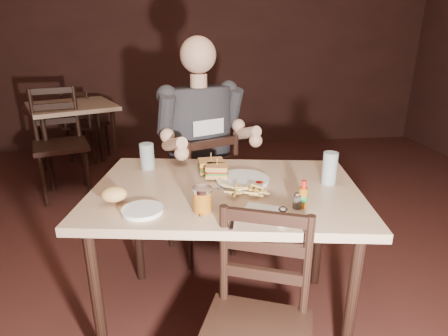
{
  "coord_description": "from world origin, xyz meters",
  "views": [
    {
      "loc": [
        -0.38,
        -1.49,
        1.46
      ],
      "look_at": [
        -0.15,
        0.17,
        0.85
      ],
      "focal_mm": 30.0,
      "sensor_mm": 36.0,
      "label": 1
    }
  ],
  "objects": [
    {
      "name": "room_shell",
      "position": [
        0.0,
        0.0,
        1.4
      ],
      "size": [
        7.0,
        7.0,
        7.0
      ],
      "color": "black",
      "rests_on": "ground"
    },
    {
      "name": "main_table",
      "position": [
        -0.15,
        0.12,
        0.69
      ],
      "size": [
        1.37,
        1.04,
        0.77
      ],
      "rotation": [
        0.0,
        0.0,
        -0.17
      ],
      "color": "tan",
      "rests_on": "ground"
    },
    {
      "name": "bg_table",
      "position": [
        -1.41,
        2.5,
        0.68
      ],
      "size": [
        1.05,
        1.05,
        0.77
      ],
      "rotation": [
        0.0,
        0.0,
        0.41
      ],
      "color": "tan",
      "rests_on": "ground"
    },
    {
      "name": "chair_far",
      "position": [
        -0.22,
        0.82,
        0.43
      ],
      "size": [
        0.54,
        0.56,
        0.86
      ],
      "primitive_type": null,
      "rotation": [
        0.0,
        0.0,
        3.54
      ],
      "color": "black",
      "rests_on": "ground"
    },
    {
      "name": "bg_chair_far",
      "position": [
        -1.41,
        3.05,
        0.42
      ],
      "size": [
        0.52,
        0.54,
        0.85
      ],
      "primitive_type": null,
      "rotation": [
        0.0,
        0.0,
        2.79
      ],
      "color": "black",
      "rests_on": "ground"
    },
    {
      "name": "bg_chair_near",
      "position": [
        -1.41,
        1.95,
        0.5
      ],
      "size": [
        0.59,
        0.62,
        0.99
      ],
      "primitive_type": null,
      "rotation": [
        0.0,
        0.0,
        0.32
      ],
      "color": "black",
      "rests_on": "ground"
    },
    {
      "name": "diner",
      "position": [
        -0.2,
        0.77,
        0.95
      ],
      "size": [
        0.71,
        0.64,
        1.0
      ],
      "primitive_type": null,
      "rotation": [
        0.0,
        0.0,
        0.4
      ],
      "color": "#2B2A2F",
      "rests_on": "chair_far"
    },
    {
      "name": "dinner_plate",
      "position": [
        -0.06,
        0.18,
        0.78
      ],
      "size": [
        0.29,
        0.29,
        0.01
      ],
      "primitive_type": "cylinder",
      "rotation": [
        0.0,
        0.0,
        -0.17
      ],
      "color": "white",
      "rests_on": "main_table"
    },
    {
      "name": "sandwich_left",
      "position": [
        -0.2,
        0.32,
        0.84
      ],
      "size": [
        0.13,
        0.11,
        0.11
      ],
      "primitive_type": null,
      "rotation": [
        0.0,
        0.0,
        0.04
      ],
      "color": "tan",
      "rests_on": "dinner_plate"
    },
    {
      "name": "sandwich_right",
      "position": [
        -0.18,
        0.24,
        0.83
      ],
      "size": [
        0.12,
        0.11,
        0.1
      ],
      "primitive_type": null,
      "rotation": [
        0.0,
        0.0,
        -0.21
      ],
      "color": "tan",
      "rests_on": "dinner_plate"
    },
    {
      "name": "fries_pile",
      "position": [
        -0.08,
        0.01,
        0.8
      ],
      "size": [
        0.26,
        0.2,
        0.04
      ],
      "primitive_type": null,
      "rotation": [
        0.0,
        0.0,
        -0.17
      ],
      "color": "#DCB764",
      "rests_on": "dinner_plate"
    },
    {
      "name": "ketchup_dollop",
      "position": [
        0.01,
        0.12,
        0.79
      ],
      "size": [
        0.05,
        0.05,
        0.01
      ],
      "primitive_type": "ellipsoid",
      "rotation": [
        0.0,
        0.0,
        -0.17
      ],
      "color": "maroon",
      "rests_on": "dinner_plate"
    },
    {
      "name": "glass_left",
      "position": [
        -0.53,
        0.44,
        0.84
      ],
      "size": [
        0.09,
        0.09,
        0.14
      ],
      "primitive_type": "cylinder",
      "rotation": [
        0.0,
        0.0,
        -0.17
      ],
      "color": "silver",
      "rests_on": "main_table"
    },
    {
      "name": "glass_right",
      "position": [
        0.35,
        0.1,
        0.85
      ],
      "size": [
        0.08,
        0.08,
        0.16
      ],
      "primitive_type": "cylinder",
      "rotation": [
        0.0,
        0.0,
        -0.17
      ],
      "color": "silver",
      "rests_on": "main_table"
    },
    {
      "name": "hot_sauce",
      "position": [
        0.14,
        -0.13,
        0.83
      ],
      "size": [
        0.04,
        0.04,
        0.12
      ],
      "primitive_type": null,
      "rotation": [
        0.0,
        0.0,
        -0.17
      ],
      "color": "#884A0F",
      "rests_on": "main_table"
    },
    {
      "name": "salt_shaker",
      "position": [
        0.01,
        -0.27,
        0.8
      ],
      "size": [
        0.04,
        0.04,
        0.07
      ],
      "primitive_type": null,
      "rotation": [
        0.0,
        0.0,
        -0.17
      ],
      "color": "white",
      "rests_on": "main_table"
    },
    {
      "name": "pepper_shaker",
      "position": [
        0.11,
        -0.14,
        0.8
      ],
      "size": [
        0.04,
        0.04,
        0.06
      ],
      "primitive_type": null,
      "rotation": [
        0.0,
        0.0,
        -0.17
      ],
      "color": "#38332D",
      "rests_on": "main_table"
    },
    {
      "name": "syrup_dispenser",
      "position": [
        -0.28,
        -0.11,
        0.82
      ],
      "size": [
        0.09,
        0.09,
        0.1
      ],
      "primitive_type": null,
      "rotation": [
        0.0,
        0.0,
        -0.17
      ],
      "color": "#884A0F",
      "rests_on": "main_table"
    },
    {
      "name": "napkin",
      "position": [
        -0.04,
        -0.15,
        0.77
      ],
      "size": [
        0.19,
        0.19,
        0.0
      ],
      "primitive_type": "cube",
      "rotation": [
        0.0,
        0.0,
        -0.47
      ],
      "color": "white",
      "rests_on": "main_table"
    },
    {
      "name": "knife",
      "position": [
        -0.27,
        -0.06,
        0.78
      ],
      "size": [
        0.04,
        0.23,
        0.01
      ],
      "primitive_type": "cube",
      "rotation": [
        0.0,
        0.0,
        -0.11
      ],
      "color": "silver",
      "rests_on": "napkin"
    },
    {
      "name": "fork",
      "position": [
        -0.17,
        -0.2,
        0.78
      ],
      "size": [
        0.05,
        0.17,
        0.01
      ],
      "primitive_type": "cube",
      "rotation": [
        0.0,
        0.0,
        -0.23
      ],
      "color": "silver",
      "rests_on": "napkin"
    },
    {
      "name": "side_plate",
      "position": [
        -0.52,
        -0.09,
        0.78
      ],
      "size": [
        0.19,
        0.19,
        0.01
      ],
      "primitive_type": "cylinder",
      "rotation": [
        0.0,
        0.0,
        -0.17
      ],
      "color": "white",
      "rests_on": "main_table"
    },
    {
      "name": "bread_roll",
      "position": [
        -0.64,
        0.01,
        0.81
      ],
      "size": [
        0.12,
        0.11,
        0.06
      ],
      "primitive_type": "ellipsoid",
      "rotation": [
        0.0,
        0.0,
        -0.17
      ],
      "color": "tan",
      "rests_on": "side_plate"
    }
  ]
}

